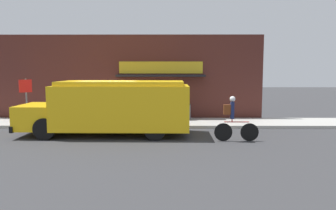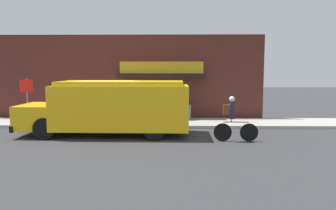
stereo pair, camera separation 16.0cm
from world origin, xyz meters
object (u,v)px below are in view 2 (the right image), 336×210
object	(u,v)px
cyclist	(233,120)
trash_bin	(185,112)
school_bus	(112,107)
stop_sign_post	(27,93)

from	to	relation	value
cyclist	trash_bin	distance (m)	4.70
school_bus	cyclist	size ratio (longest dim) A/B	4.04
school_bus	cyclist	distance (m)	4.84
school_bus	trash_bin	size ratio (longest dim) A/B	8.41
school_bus	stop_sign_post	xyz separation A→B (m)	(-4.45, 2.17, 0.39)
school_bus	stop_sign_post	bearing A→B (deg)	154.65
cyclist	trash_bin	size ratio (longest dim) A/B	2.08
school_bus	stop_sign_post	world-z (taller)	stop_sign_post
school_bus	stop_sign_post	size ratio (longest dim) A/B	3.23
cyclist	stop_sign_post	distance (m)	9.74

